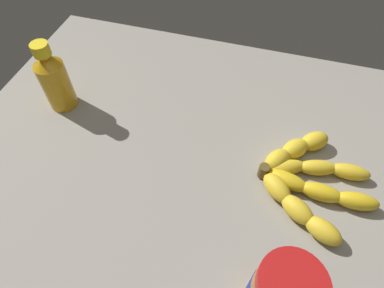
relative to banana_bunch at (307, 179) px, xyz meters
The scene contains 3 objects.
ground_plane 23.39cm from the banana_bunch, ahead, with size 99.16×75.67×4.91cm, color gray.
banana_bunch is the anchor object (origin of this frame).
honey_bottle 56.07cm from the banana_bunch, ahead, with size 6.18×6.18×16.39cm.
Camera 1 is at (-10.88, 37.77, 54.45)cm, focal length 30.15 mm.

